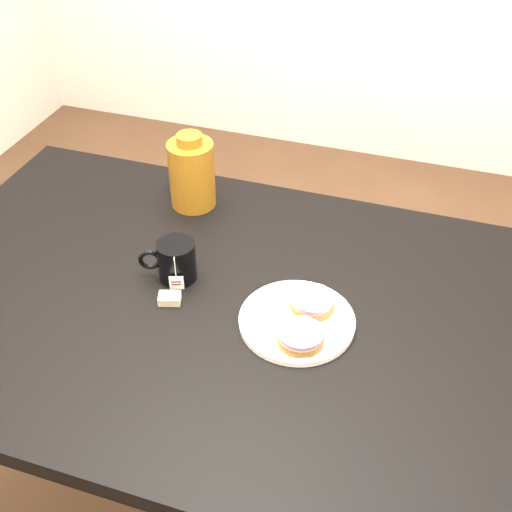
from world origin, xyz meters
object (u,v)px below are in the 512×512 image
object	(u,v)px
bagel_front	(301,336)
bagel_package	(192,173)
plate	(297,320)
mug	(176,261)
teabag_pouch	(170,298)
bagel_back	(312,302)
table	(224,329)

from	to	relation	value
bagel_front	bagel_package	world-z (taller)	bagel_package
bagel_front	plate	bearing A→B (deg)	111.26
mug	teabag_pouch	distance (m)	0.09
bagel_back	teabag_pouch	size ratio (longest dim) A/B	2.68
table	bagel_back	xyz separation A→B (m)	(0.18, 0.03, 0.11)
bagel_package	bagel_front	bearing A→B (deg)	-45.52
table	bagel_front	size ratio (longest dim) A/B	11.11
plate	bagel_package	distance (m)	0.49
mug	plate	bearing A→B (deg)	-31.75
bagel_front	mug	world-z (taller)	mug
bagel_front	bagel_package	size ratio (longest dim) A/B	0.66
plate	mug	world-z (taller)	mug
table	mug	world-z (taller)	mug
bagel_back	bagel_front	world-z (taller)	same
teabag_pouch	bagel_package	world-z (taller)	bagel_package
table	bagel_back	world-z (taller)	bagel_back
table	bagel_package	xyz separation A→B (m)	(-0.19, 0.31, 0.17)
teabag_pouch	bagel_package	distance (m)	0.37
table	teabag_pouch	world-z (taller)	teabag_pouch
bagel_back	bagel_front	size ratio (longest dim) A/B	0.96
bagel_back	plate	bearing A→B (deg)	-115.62
table	mug	size ratio (longest dim) A/B	10.78
table	teabag_pouch	size ratio (longest dim) A/B	31.11
teabag_pouch	table	bearing A→B (deg)	18.86
bagel_back	bagel_front	bearing A→B (deg)	-88.91
mug	bagel_package	distance (m)	0.28
bagel_package	table	bearing A→B (deg)	-58.40
bagel_front	teabag_pouch	size ratio (longest dim) A/B	2.80
table	bagel_package	world-z (taller)	bagel_package
bagel_package	plate	bearing A→B (deg)	-42.67
table	plate	distance (m)	0.19
plate	bagel_back	size ratio (longest dim) A/B	1.91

